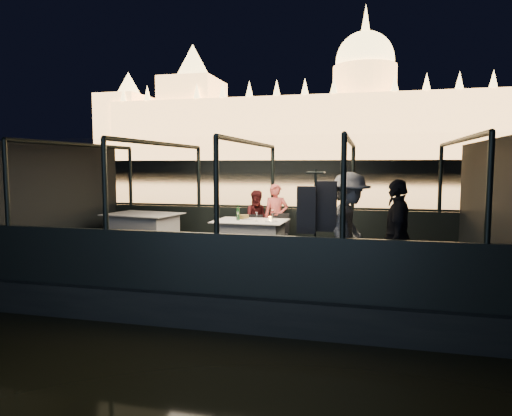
% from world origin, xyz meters
% --- Properties ---
extents(river_water, '(500.00, 500.00, 0.00)m').
position_xyz_m(river_water, '(0.00, 80.00, 0.00)').
color(river_water, black).
rests_on(river_water, ground).
extents(boat_hull, '(8.60, 4.40, 1.00)m').
position_xyz_m(boat_hull, '(0.00, 0.00, 0.00)').
color(boat_hull, black).
rests_on(boat_hull, river_water).
extents(boat_deck, '(8.00, 4.00, 0.04)m').
position_xyz_m(boat_deck, '(0.00, 0.00, 0.48)').
color(boat_deck, black).
rests_on(boat_deck, boat_hull).
extents(gunwale_port, '(8.00, 0.08, 0.90)m').
position_xyz_m(gunwale_port, '(0.00, 2.00, 0.95)').
color(gunwale_port, black).
rests_on(gunwale_port, boat_deck).
extents(gunwale_starboard, '(8.00, 0.08, 0.90)m').
position_xyz_m(gunwale_starboard, '(0.00, -2.00, 0.95)').
color(gunwale_starboard, black).
rests_on(gunwale_starboard, boat_deck).
extents(cabin_glass_port, '(8.00, 0.02, 1.40)m').
position_xyz_m(cabin_glass_port, '(0.00, 2.00, 2.10)').
color(cabin_glass_port, '#99B2B2').
rests_on(cabin_glass_port, gunwale_port).
extents(cabin_glass_starboard, '(8.00, 0.02, 1.40)m').
position_xyz_m(cabin_glass_starboard, '(0.00, -2.00, 2.10)').
color(cabin_glass_starboard, '#99B2B2').
rests_on(cabin_glass_starboard, gunwale_starboard).
extents(cabin_roof_glass, '(8.00, 4.00, 0.02)m').
position_xyz_m(cabin_roof_glass, '(0.00, 0.00, 2.80)').
color(cabin_roof_glass, '#99B2B2').
rests_on(cabin_roof_glass, boat_deck).
extents(end_wall_fore, '(0.02, 4.00, 2.30)m').
position_xyz_m(end_wall_fore, '(-4.00, 0.00, 1.65)').
color(end_wall_fore, black).
rests_on(end_wall_fore, boat_deck).
extents(end_wall_aft, '(0.02, 4.00, 2.30)m').
position_xyz_m(end_wall_aft, '(4.00, 0.00, 1.65)').
color(end_wall_aft, black).
rests_on(end_wall_aft, boat_deck).
extents(canopy_ribs, '(8.00, 4.00, 2.30)m').
position_xyz_m(canopy_ribs, '(0.00, 0.00, 1.65)').
color(canopy_ribs, black).
rests_on(canopy_ribs, boat_deck).
extents(embankment, '(400.00, 140.00, 6.00)m').
position_xyz_m(embankment, '(0.00, 210.00, 1.00)').
color(embankment, '#423D33').
rests_on(embankment, ground).
extents(parliament_building, '(220.00, 32.00, 60.00)m').
position_xyz_m(parliament_building, '(0.00, 175.00, 29.00)').
color(parliament_building, '#F2D18C').
rests_on(parliament_building, embankment).
extents(dining_table_central, '(1.48, 1.09, 0.77)m').
position_xyz_m(dining_table_central, '(-0.19, 0.69, 0.89)').
color(dining_table_central, white).
rests_on(dining_table_central, boat_deck).
extents(dining_table_aft, '(1.70, 1.34, 0.82)m').
position_xyz_m(dining_table_aft, '(-2.71, 0.93, 0.89)').
color(dining_table_aft, silver).
rests_on(dining_table_aft, boat_deck).
extents(chair_port_left, '(0.39, 0.39, 0.80)m').
position_xyz_m(chair_port_left, '(-0.28, 1.22, 0.95)').
color(chair_port_left, black).
rests_on(chair_port_left, boat_deck).
extents(chair_port_right, '(0.42, 0.42, 0.84)m').
position_xyz_m(chair_port_right, '(0.29, 1.23, 0.95)').
color(chair_port_right, black).
rests_on(chair_port_right, boat_deck).
extents(coat_stand, '(0.53, 0.44, 1.83)m').
position_xyz_m(coat_stand, '(1.36, -1.38, 1.40)').
color(coat_stand, black).
rests_on(coat_stand, boat_deck).
extents(person_woman_coral, '(0.60, 0.48, 1.48)m').
position_xyz_m(person_woman_coral, '(0.17, 1.54, 1.25)').
color(person_woman_coral, '#D6564D').
rests_on(person_woman_coral, boat_deck).
extents(person_man_maroon, '(0.76, 0.67, 1.33)m').
position_xyz_m(person_man_maroon, '(-0.26, 1.64, 1.25)').
color(person_man_maroon, '#3F1113').
rests_on(person_man_maroon, boat_deck).
extents(passenger_stripe, '(0.89, 1.27, 1.79)m').
position_xyz_m(passenger_stripe, '(1.84, -1.03, 1.35)').
color(passenger_stripe, silver).
rests_on(passenger_stripe, boat_deck).
extents(passenger_dark, '(0.48, 1.02, 1.69)m').
position_xyz_m(passenger_dark, '(2.56, -1.16, 1.35)').
color(passenger_dark, black).
rests_on(passenger_dark, boat_deck).
extents(wine_bottle, '(0.07, 0.07, 0.32)m').
position_xyz_m(wine_bottle, '(-0.44, 0.68, 1.42)').
color(wine_bottle, '#153C19').
rests_on(wine_bottle, dining_table_central).
extents(bread_basket, '(0.23, 0.23, 0.09)m').
position_xyz_m(bread_basket, '(-0.40, 0.93, 1.31)').
color(bread_basket, olive).
rests_on(bread_basket, dining_table_central).
extents(amber_candle, '(0.06, 0.06, 0.08)m').
position_xyz_m(amber_candle, '(0.19, 0.85, 1.31)').
color(amber_candle, yellow).
rests_on(amber_candle, dining_table_central).
extents(plate_near, '(0.29, 0.29, 0.02)m').
position_xyz_m(plate_near, '(0.26, 0.61, 1.27)').
color(plate_near, silver).
rests_on(plate_near, dining_table_central).
extents(plate_far, '(0.28, 0.28, 0.01)m').
position_xyz_m(plate_far, '(-0.27, 0.88, 1.27)').
color(plate_far, silver).
rests_on(plate_far, dining_table_central).
extents(wine_glass_white, '(0.08, 0.08, 0.18)m').
position_xyz_m(wine_glass_white, '(-0.43, 0.61, 1.36)').
color(wine_glass_white, silver).
rests_on(wine_glass_white, dining_table_central).
extents(wine_glass_red, '(0.08, 0.08, 0.19)m').
position_xyz_m(wine_glass_red, '(0.19, 1.06, 1.36)').
color(wine_glass_red, silver).
rests_on(wine_glass_red, dining_table_central).
extents(wine_glass_empty, '(0.07, 0.07, 0.18)m').
position_xyz_m(wine_glass_empty, '(-0.03, 0.56, 1.36)').
color(wine_glass_empty, white).
rests_on(wine_glass_empty, dining_table_central).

